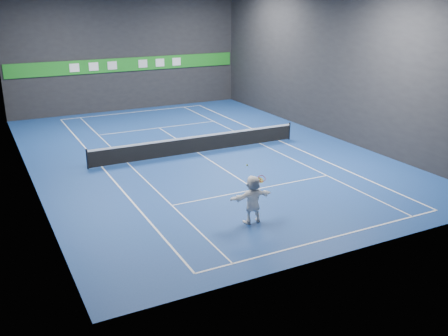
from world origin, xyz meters
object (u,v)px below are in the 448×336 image
tennis_ball (247,165)px  tennis_racket (261,180)px  tennis_net (198,144)px  player (253,199)px

tennis_ball → tennis_racket: 0.98m
tennis_ball → tennis_net: (2.17, 9.38, -1.87)m
player → tennis_ball: (-0.28, -0.01, 1.44)m
player → tennis_racket: bearing=-172.0°
player → tennis_racket: 0.82m
tennis_racket → tennis_net: bearing=80.8°
tennis_racket → tennis_ball: bearing=-175.2°
tennis_ball → tennis_racket: (0.66, 0.06, -0.71)m
tennis_net → tennis_racket: bearing=-99.2°
player → tennis_racket: size_ratio=3.55×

